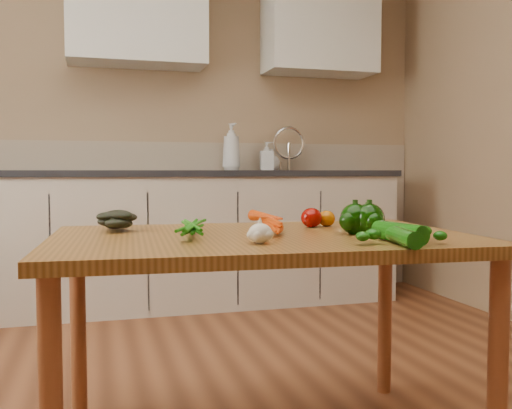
{
  "coord_description": "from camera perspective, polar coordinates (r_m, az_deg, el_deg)",
  "views": [
    {
      "loc": [
        -0.38,
        -1.59,
        0.9
      ],
      "look_at": [
        0.17,
        0.38,
        0.78
      ],
      "focal_mm": 40.0,
      "sensor_mm": 36.0,
      "label": 1
    }
  ],
  "objects": [
    {
      "name": "tomato_a",
      "position": [
        2.03,
        5.57,
        -1.32
      ],
      "size": [
        0.08,
        0.08,
        0.07
      ],
      "primitive_type": "ellipsoid",
      "color": "#860602",
      "rests_on": "table"
    },
    {
      "name": "upper_cabinets",
      "position": [
        4.14,
        -2.92,
        18.12
      ],
      "size": [
        2.15,
        0.35,
        0.7
      ],
      "color": "silver",
      "rests_on": "room"
    },
    {
      "name": "room",
      "position": [
        1.83,
        -3.59,
        14.39
      ],
      "size": [
        4.04,
        5.04,
        2.64
      ],
      "color": "brown",
      "rests_on": "ground"
    },
    {
      "name": "carrot_bunch",
      "position": [
        1.78,
        -1.09,
        -2.03
      ],
      "size": [
        0.25,
        0.2,
        0.06
      ],
      "primitive_type": null,
      "rotation": [
        0.0,
        0.0,
        -0.06
      ],
      "color": "#CB3904",
      "rests_on": "table"
    },
    {
      "name": "pepper_c",
      "position": [
        1.82,
        11.26,
        -1.47
      ],
      "size": [
        0.1,
        0.1,
        0.1
      ],
      "primitive_type": "sphere",
      "color": "black",
      "rests_on": "table"
    },
    {
      "name": "soap_bottle_a",
      "position": [
        3.96,
        -2.48,
        5.78
      ],
      "size": [
        0.16,
        0.16,
        0.32
      ],
      "primitive_type": "imported",
      "rotation": [
        0.0,
        0.0,
        0.35
      ],
      "color": "silver",
      "rests_on": "counter_run"
    },
    {
      "name": "counter_run",
      "position": [
        3.85,
        -6.79,
        -3.19
      ],
      "size": [
        2.84,
        0.64,
        1.14
      ],
      "color": "#BEB09E",
      "rests_on": "ground"
    },
    {
      "name": "pepper_a",
      "position": [
        1.83,
        9.88,
        -1.45
      ],
      "size": [
        0.1,
        0.1,
        0.1
      ],
      "primitive_type": "sphere",
      "color": "black",
      "rests_on": "table"
    },
    {
      "name": "tomato_c",
      "position": [
        2.05,
        9.92,
        -1.41
      ],
      "size": [
        0.07,
        0.07,
        0.06
      ],
      "primitive_type": "ellipsoid",
      "color": "#C15F04",
      "rests_on": "table"
    },
    {
      "name": "table",
      "position": [
        1.81,
        0.62,
        -5.45
      ],
      "size": [
        1.34,
        0.91,
        0.7
      ],
      "rotation": [
        0.0,
        0.0,
        -0.06
      ],
      "color": "brown",
      "rests_on": "ground"
    },
    {
      "name": "leafy_greens",
      "position": [
        1.96,
        -12.7,
        -1.21
      ],
      "size": [
        0.19,
        0.17,
        0.09
      ],
      "primitive_type": null,
      "color": "black",
      "rests_on": "table"
    },
    {
      "name": "tomato_b",
      "position": [
        2.07,
        7.07,
        -1.4
      ],
      "size": [
        0.06,
        0.06,
        0.06
      ],
      "primitive_type": "ellipsoid",
      "color": "#C15F04",
      "rests_on": "table"
    },
    {
      "name": "garlic_bulb",
      "position": [
        1.57,
        0.42,
        -2.91
      ],
      "size": [
        0.07,
        0.07,
        0.06
      ],
      "primitive_type": "ellipsoid",
      "color": "beige",
      "rests_on": "table"
    },
    {
      "name": "zucchini_a",
      "position": [
        1.65,
        14.15,
        -2.73
      ],
      "size": [
        0.09,
        0.19,
        0.06
      ],
      "primitive_type": "cylinder",
      "rotation": [
        1.57,
        0.0,
        0.19
      ],
      "color": "#0C4A08",
      "rests_on": "table"
    },
    {
      "name": "soap_bottle_b",
      "position": [
        4.06,
        1.08,
        4.87
      ],
      "size": [
        0.11,
        0.11,
        0.2
      ],
      "primitive_type": "imported",
      "rotation": [
        0.0,
        0.0,
        1.4
      ],
      "color": "silver",
      "rests_on": "counter_run"
    },
    {
      "name": "soap_bottle_c",
      "position": [
        4.11,
        1.56,
        4.5
      ],
      "size": [
        0.16,
        0.16,
        0.15
      ],
      "primitive_type": "imported",
      "rotation": [
        0.0,
        0.0,
        0.46
      ],
      "color": "silver",
      "rests_on": "counter_run"
    },
    {
      "name": "zucchini_b",
      "position": [
        1.6,
        14.36,
        -3.08
      ],
      "size": [
        0.09,
        0.22,
        0.05
      ],
      "primitive_type": "cylinder",
      "rotation": [
        1.57,
        0.0,
        -0.2
      ],
      "color": "#0C4A08",
      "rests_on": "table"
    },
    {
      "name": "pepper_b",
      "position": [
        1.96,
        11.13,
        -1.36
      ],
      "size": [
        0.08,
        0.08,
        0.08
      ],
      "primitive_type": "sphere",
      "color": "black",
      "rests_on": "table"
    }
  ]
}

